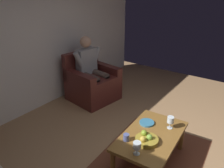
# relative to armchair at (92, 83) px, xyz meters

# --- Properties ---
(wall_back) EXTENTS (5.70, 0.06, 2.67)m
(wall_back) POSITION_rel_armchair_xyz_m (0.82, -0.59, 1.01)
(wall_back) COLOR silver
(wall_back) RESTS_ON ground
(rug) EXTENTS (1.80, 1.32, 0.01)m
(rug) POSITION_rel_armchair_xyz_m (0.94, 1.75, -0.32)
(rug) COLOR brown
(rug) RESTS_ON ground
(armchair) EXTENTS (0.91, 0.90, 0.91)m
(armchair) POSITION_rel_armchair_xyz_m (0.00, 0.00, 0.00)
(armchair) COLOR #4F1F1B
(armchair) RESTS_ON ground
(person_seated) EXTENTS (0.66, 0.63, 1.22)m
(person_seated) POSITION_rel_armchair_xyz_m (-0.00, -0.01, 0.34)
(person_seated) COLOR #939599
(person_seated) RESTS_ON ground
(coffee_table) EXTENTS (1.06, 0.68, 0.42)m
(coffee_table) POSITION_rel_armchair_xyz_m (0.94, 1.75, 0.04)
(coffee_table) COLOR brown
(coffee_table) RESTS_ON ground
(wine_glass_near) EXTENTS (0.08, 0.08, 0.16)m
(wine_glass_near) POSITION_rel_armchair_xyz_m (0.67, 1.87, 0.21)
(wine_glass_near) COLOR silver
(wine_glass_near) RESTS_ON coffee_table
(wine_glass_far) EXTENTS (0.09, 0.09, 0.15)m
(wine_glass_far) POSITION_rel_armchair_xyz_m (1.33, 1.78, 0.20)
(wine_glass_far) COLOR silver
(wine_glass_far) RESTS_ON coffee_table
(fruit_bowl) EXTENTS (0.27, 0.27, 0.11)m
(fruit_bowl) POSITION_rel_armchair_xyz_m (1.09, 1.76, 0.13)
(fruit_bowl) COLOR olive
(fruit_bowl) RESTS_ON coffee_table
(decorative_dish) EXTENTS (0.19, 0.19, 0.02)m
(decorative_dish) POSITION_rel_armchair_xyz_m (0.75, 1.59, 0.11)
(decorative_dish) COLOR teal
(decorative_dish) RESTS_ON coffee_table
(candle_jar) EXTENTS (0.07, 0.07, 0.08)m
(candle_jar) POSITION_rel_armchair_xyz_m (1.21, 1.56, 0.14)
(candle_jar) COLOR #535E95
(candle_jar) RESTS_ON coffee_table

